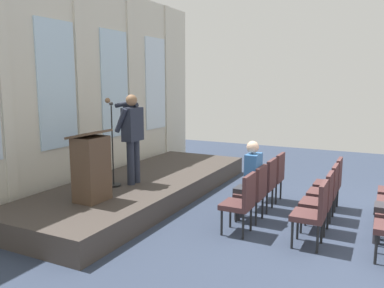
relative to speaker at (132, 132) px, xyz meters
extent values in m
plane|color=#2D384C|center=(0.38, -4.24, -1.36)|extent=(14.64, 14.64, 0.00)
cube|color=beige|center=(0.38, 1.39, 0.80)|extent=(8.65, 0.10, 4.31)
cube|color=beige|center=(-1.60, 1.33, 0.80)|extent=(0.20, 0.08, 4.31)
cube|color=silver|center=(-0.48, 1.33, 0.87)|extent=(0.93, 0.04, 2.37)
cube|color=beige|center=(0.13, 1.33, 0.80)|extent=(0.20, 0.08, 4.31)
cube|color=silver|center=(1.25, 1.33, 0.87)|extent=(0.93, 0.04, 2.37)
cube|color=beige|center=(1.86, 1.33, 0.80)|extent=(0.20, 0.08, 4.31)
cube|color=silver|center=(2.98, 1.33, 0.87)|extent=(0.93, 0.04, 2.37)
cube|color=beige|center=(3.59, 1.33, 0.80)|extent=(0.20, 0.08, 4.31)
cube|color=#3F3833|center=(0.38, 0.04, -1.17)|extent=(5.88, 2.09, 0.38)
cylinder|color=#232838|center=(-0.09, -0.02, -0.57)|extent=(0.14, 0.14, 0.82)
cylinder|color=#232838|center=(0.09, -0.02, -0.57)|extent=(0.14, 0.14, 0.82)
cube|color=#232838|center=(0.00, -0.02, 0.15)|extent=(0.42, 0.22, 0.62)
cube|color=navy|center=(0.00, 0.10, 0.23)|extent=(0.06, 0.01, 0.37)
sphere|color=#8C6647|center=(0.00, -0.01, 0.60)|extent=(0.21, 0.21, 0.21)
cylinder|color=#232838|center=(-0.24, 0.06, 0.24)|extent=(0.09, 0.28, 0.45)
cylinder|color=#232838|center=(0.14, 0.11, 0.48)|extent=(0.15, 0.36, 0.15)
cylinder|color=#232838|center=(0.08, 0.25, 0.51)|extent=(0.11, 0.34, 0.15)
sphere|color=#8C6647|center=(-0.04, 0.51, 0.58)|extent=(0.10, 0.10, 0.10)
cylinder|color=black|center=(-0.30, 0.22, -0.96)|extent=(0.28, 0.28, 0.03)
cylinder|color=black|center=(-0.30, 0.22, -0.22)|extent=(0.02, 0.02, 1.45)
sphere|color=#262626|center=(-0.30, 0.22, 0.54)|extent=(0.07, 0.07, 0.07)
cube|color=#4C3828|center=(-1.19, -0.04, -0.45)|extent=(0.52, 0.40, 1.05)
cube|color=#4C3828|center=(-1.19, -0.02, 0.11)|extent=(0.60, 0.48, 0.14)
cylinder|color=black|center=(-0.37, -2.12, -1.16)|extent=(0.04, 0.04, 0.40)
cylinder|color=black|center=(-0.73, -2.12, -1.16)|extent=(0.04, 0.04, 0.40)
cylinder|color=black|center=(-0.37, -2.46, -1.16)|extent=(0.04, 0.04, 0.40)
cylinder|color=black|center=(-0.73, -2.46, -1.16)|extent=(0.04, 0.04, 0.40)
cube|color=#4C2D2D|center=(-0.55, -2.29, -0.92)|extent=(0.46, 0.44, 0.08)
cube|color=#4C2D2D|center=(-0.55, -2.48, -0.65)|extent=(0.46, 0.06, 0.46)
cylinder|color=black|center=(0.25, -2.12, -1.16)|extent=(0.04, 0.04, 0.40)
cylinder|color=black|center=(-0.11, -2.12, -1.16)|extent=(0.04, 0.04, 0.40)
cylinder|color=black|center=(0.25, -2.46, -1.16)|extent=(0.04, 0.04, 0.40)
cylinder|color=black|center=(-0.11, -2.46, -1.16)|extent=(0.04, 0.04, 0.40)
cube|color=#4C2D2D|center=(0.07, -2.29, -0.92)|extent=(0.46, 0.44, 0.08)
cube|color=#4C2D2D|center=(0.07, -2.48, -0.65)|extent=(0.46, 0.06, 0.46)
cylinder|color=#2D2D33|center=(-0.02, -2.11, -1.14)|extent=(0.10, 0.10, 0.44)
cylinder|color=#2D2D33|center=(0.16, -2.11, -1.14)|extent=(0.10, 0.10, 0.44)
cube|color=#2D2D33|center=(0.07, -2.23, -0.86)|extent=(0.34, 0.36, 0.12)
cube|color=#3366A5|center=(0.07, -2.34, -0.51)|extent=(0.36, 0.20, 0.58)
sphere|color=beige|center=(0.07, -2.32, -0.11)|extent=(0.20, 0.20, 0.20)
cylinder|color=black|center=(0.87, -2.12, -1.16)|extent=(0.04, 0.04, 0.40)
cylinder|color=black|center=(0.51, -2.12, -1.16)|extent=(0.04, 0.04, 0.40)
cylinder|color=black|center=(0.87, -2.46, -1.16)|extent=(0.04, 0.04, 0.40)
cylinder|color=black|center=(0.51, -2.46, -1.16)|extent=(0.04, 0.04, 0.40)
cube|color=#4C2D2D|center=(0.69, -2.29, -0.92)|extent=(0.46, 0.44, 0.08)
cube|color=#4C2D2D|center=(0.69, -2.48, -0.65)|extent=(0.46, 0.06, 0.46)
cylinder|color=black|center=(1.49, -2.12, -1.16)|extent=(0.04, 0.04, 0.40)
cylinder|color=black|center=(1.13, -2.12, -1.16)|extent=(0.04, 0.04, 0.40)
cylinder|color=black|center=(1.49, -2.46, -1.16)|extent=(0.04, 0.04, 0.40)
cylinder|color=black|center=(1.13, -2.46, -1.16)|extent=(0.04, 0.04, 0.40)
cube|color=#4C2D2D|center=(1.31, -2.29, -0.92)|extent=(0.46, 0.44, 0.08)
cube|color=#4C2D2D|center=(1.31, -2.48, -0.65)|extent=(0.46, 0.06, 0.46)
cylinder|color=black|center=(-0.37, -3.17, -1.16)|extent=(0.04, 0.04, 0.40)
cylinder|color=black|center=(-0.73, -3.17, -1.16)|extent=(0.04, 0.04, 0.40)
cylinder|color=black|center=(-0.37, -3.51, -1.16)|extent=(0.04, 0.04, 0.40)
cylinder|color=black|center=(-0.73, -3.51, -1.16)|extent=(0.04, 0.04, 0.40)
cube|color=#4C2D2D|center=(-0.55, -3.34, -0.92)|extent=(0.46, 0.44, 0.08)
cube|color=#4C2D2D|center=(-0.55, -3.53, -0.65)|extent=(0.46, 0.06, 0.46)
cylinder|color=black|center=(0.25, -3.17, -1.16)|extent=(0.04, 0.04, 0.40)
cylinder|color=black|center=(-0.11, -3.17, -1.16)|extent=(0.04, 0.04, 0.40)
cylinder|color=black|center=(0.25, -3.51, -1.16)|extent=(0.04, 0.04, 0.40)
cylinder|color=black|center=(-0.11, -3.51, -1.16)|extent=(0.04, 0.04, 0.40)
cube|color=#4C2D2D|center=(0.07, -3.34, -0.92)|extent=(0.46, 0.44, 0.08)
cube|color=#4C2D2D|center=(0.07, -3.53, -0.65)|extent=(0.46, 0.06, 0.46)
cylinder|color=black|center=(0.87, -3.17, -1.16)|extent=(0.04, 0.04, 0.40)
cylinder|color=black|center=(0.51, -3.17, -1.16)|extent=(0.04, 0.04, 0.40)
cylinder|color=black|center=(0.87, -3.51, -1.16)|extent=(0.04, 0.04, 0.40)
cylinder|color=black|center=(0.51, -3.51, -1.16)|extent=(0.04, 0.04, 0.40)
cube|color=#4C2D2D|center=(0.69, -3.34, -0.92)|extent=(0.46, 0.44, 0.08)
cube|color=#4C2D2D|center=(0.69, -3.53, -0.65)|extent=(0.46, 0.06, 0.46)
cylinder|color=black|center=(1.49, -3.17, -1.16)|extent=(0.04, 0.04, 0.40)
cylinder|color=black|center=(1.13, -3.17, -1.16)|extent=(0.04, 0.04, 0.40)
cylinder|color=black|center=(1.49, -3.51, -1.16)|extent=(0.04, 0.04, 0.40)
cylinder|color=black|center=(1.13, -3.51, -1.16)|extent=(0.04, 0.04, 0.40)
cube|color=#4C2D2D|center=(1.31, -3.34, -0.92)|extent=(0.46, 0.44, 0.08)
cube|color=#4C2D2D|center=(1.31, -3.53, -0.65)|extent=(0.46, 0.06, 0.46)
cylinder|color=black|center=(-0.37, -4.23, -1.16)|extent=(0.04, 0.04, 0.40)
cylinder|color=black|center=(-0.73, -4.23, -1.16)|extent=(0.04, 0.04, 0.40)
cylinder|color=black|center=(0.25, -4.23, -1.16)|extent=(0.04, 0.04, 0.40)
cylinder|color=black|center=(-0.11, -4.23, -1.16)|extent=(0.04, 0.04, 0.40)
cylinder|color=#2D2D33|center=(-0.02, -4.22, -1.14)|extent=(0.10, 0.10, 0.44)
cylinder|color=#2D2D33|center=(0.16, -4.22, -1.14)|extent=(0.10, 0.10, 0.44)
cylinder|color=black|center=(0.87, -4.23, -1.16)|extent=(0.04, 0.04, 0.40)
cylinder|color=black|center=(0.51, -4.23, -1.16)|extent=(0.04, 0.04, 0.40)
cylinder|color=black|center=(1.49, -4.23, -1.16)|extent=(0.04, 0.04, 0.40)
cylinder|color=black|center=(1.13, -4.23, -1.16)|extent=(0.04, 0.04, 0.40)
camera|label=1|loc=(-5.94, -4.25, 0.95)|focal=36.61mm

